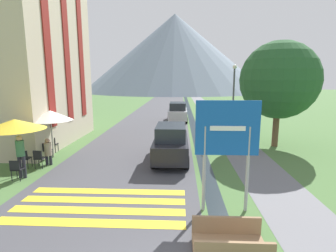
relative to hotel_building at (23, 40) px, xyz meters
name	(u,v)px	position (x,y,z in m)	size (l,w,h in m)	color
ground_plane	(180,123)	(9.39, 8.00, -6.31)	(160.00, 160.00, 0.00)	#476B38
road	(161,110)	(6.89, 18.00, -6.31)	(6.40, 60.00, 0.01)	#424247
footpath	(208,110)	(12.99, 18.00, -6.31)	(2.20, 60.00, 0.01)	slate
drainage_channel	(189,110)	(10.59, 18.00, -6.31)	(0.60, 60.00, 0.00)	black
crosswalk_marking	(101,205)	(6.89, -8.18, -6.31)	(5.44, 2.54, 0.01)	yellow
mountain_distant	(175,53)	(7.60, 72.08, 5.91)	(58.97, 58.97, 24.44)	slate
hotel_building	(23,40)	(0.00, 0.00, 0.00)	(5.70, 8.85, 11.74)	#BCAD93
road_sign	(227,139)	(10.82, -8.31, -4.05)	(1.87, 0.11, 3.40)	#9E9EA3
footbridge	(230,245)	(10.59, -10.39, -6.09)	(1.70, 1.10, 0.65)	#846647
parked_car_near	(171,143)	(8.99, -3.38, -5.41)	(1.72, 4.05, 1.82)	black
parked_car_far	(178,112)	(9.21, 8.91, -5.40)	(1.83, 4.15, 1.82)	#B2B2B7
cafe_chair_far_left	(53,143)	(2.44, -2.20, -5.80)	(0.40, 0.40, 0.85)	black
cafe_chair_nearest	(16,168)	(2.96, -6.27, -5.80)	(0.40, 0.40, 0.85)	black
cafe_chair_near_left	(25,157)	(2.42, -4.83, -5.80)	(0.40, 0.40, 0.85)	black
cafe_chair_near_right	(39,157)	(3.07, -4.79, -5.80)	(0.40, 0.40, 0.85)	black
cafe_chair_middle	(46,149)	(2.72, -3.47, -5.80)	(0.40, 0.40, 0.85)	black
cafe_umbrella_front_yellow	(14,124)	(2.68, -5.69, -4.14)	(2.41, 2.41, 2.39)	#B7B2A8
cafe_umbrella_middle_white	(50,116)	(2.86, -3.05, -4.14)	(2.18, 2.18, 2.44)	#B7B2A8
person_standing_terrace	(21,153)	(3.00, -5.97, -5.28)	(0.32, 0.32, 1.78)	#282833
person_seated_near	(48,150)	(3.25, -4.30, -5.61)	(0.32, 0.32, 1.28)	#282833
streetlamp	(233,95)	(13.03, 2.05, -3.37)	(0.28, 0.28, 4.93)	#515156
tree_by_path	(279,80)	(15.16, -0.23, -2.38)	(4.49, 4.49, 6.19)	brown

